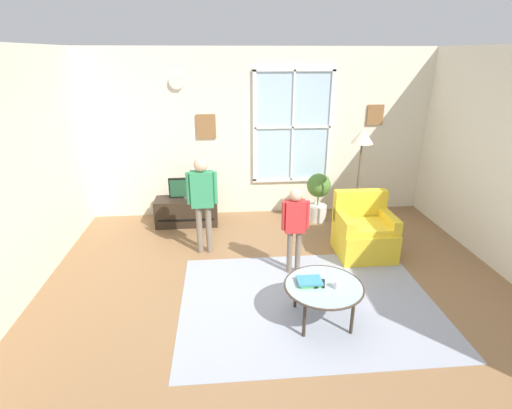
# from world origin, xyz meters

# --- Properties ---
(ground_plane) EXTENTS (6.46, 5.88, 0.02)m
(ground_plane) POSITION_xyz_m (0.00, 0.00, -0.01)
(ground_plane) COLOR olive
(back_wall) EXTENTS (5.86, 0.17, 2.81)m
(back_wall) POSITION_xyz_m (0.02, 2.70, 1.41)
(back_wall) COLOR silver
(back_wall) RESTS_ON ground_plane
(area_rug) EXTENTS (2.93, 2.20, 0.01)m
(area_rug) POSITION_xyz_m (0.29, -0.19, 0.00)
(area_rug) COLOR #999EAD
(area_rug) RESTS_ON ground_plane
(tv_stand) EXTENTS (1.02, 0.42, 0.46)m
(tv_stand) POSITION_xyz_m (-1.27, 2.19, 0.23)
(tv_stand) COLOR #2D2319
(tv_stand) RESTS_ON ground_plane
(television) EXTENTS (0.53, 0.08, 0.36)m
(television) POSITION_xyz_m (-1.27, 2.19, 0.64)
(television) COLOR #4C4C4C
(television) RESTS_ON tv_stand
(armchair) EXTENTS (0.76, 0.74, 0.87)m
(armchair) POSITION_xyz_m (1.33, 0.93, 0.33)
(armchair) COLOR yellow
(armchair) RESTS_ON ground_plane
(coffee_table) EXTENTS (0.84, 0.84, 0.44)m
(coffee_table) POSITION_xyz_m (0.37, -0.50, 0.41)
(coffee_table) COLOR #99B2B7
(coffee_table) RESTS_ON ground_plane
(book_stack) EXTENTS (0.26, 0.20, 0.05)m
(book_stack) POSITION_xyz_m (0.23, -0.45, 0.46)
(book_stack) COLOR green
(book_stack) RESTS_ON coffee_table
(cup) EXTENTS (0.07, 0.07, 0.08)m
(cup) POSITION_xyz_m (0.50, -0.56, 0.47)
(cup) COLOR white
(cup) RESTS_ON coffee_table
(remote_near_books) EXTENTS (0.07, 0.15, 0.02)m
(remote_near_books) POSITION_xyz_m (0.37, -0.48, 0.44)
(remote_near_books) COLOR black
(remote_near_books) RESTS_ON coffee_table
(remote_near_cup) EXTENTS (0.06, 0.14, 0.02)m
(remote_near_cup) POSITION_xyz_m (0.27, -0.48, 0.44)
(remote_near_cup) COLOR black
(remote_near_cup) RESTS_ON coffee_table
(person_red_shirt) EXTENTS (0.35, 0.16, 1.17)m
(person_red_shirt) POSITION_xyz_m (0.24, 0.50, 0.73)
(person_red_shirt) COLOR #726656
(person_red_shirt) RESTS_ON ground_plane
(person_green_shirt) EXTENTS (0.42, 0.19, 1.41)m
(person_green_shirt) POSITION_xyz_m (-0.94, 1.16, 0.88)
(person_green_shirt) COLOR #726656
(person_green_shirt) RESTS_ON ground_plane
(potted_plant_by_window) EXTENTS (0.40, 0.40, 0.83)m
(potted_plant_by_window) POSITION_xyz_m (0.96, 2.16, 0.48)
(potted_plant_by_window) COLOR silver
(potted_plant_by_window) RESTS_ON ground_plane
(floor_lamp) EXTENTS (0.32, 0.32, 1.70)m
(floor_lamp) POSITION_xyz_m (1.38, 1.51, 1.43)
(floor_lamp) COLOR black
(floor_lamp) RESTS_ON ground_plane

